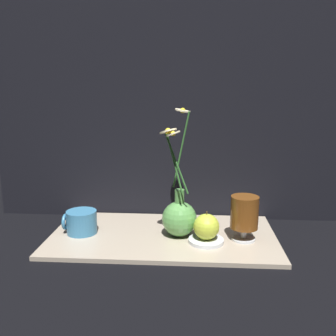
{
  "coord_description": "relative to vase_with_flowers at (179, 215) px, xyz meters",
  "views": [
    {
      "loc": [
        0.09,
        -1.02,
        0.43
      ],
      "look_at": [
        0.01,
        0.0,
        0.21
      ],
      "focal_mm": 40.0,
      "sensor_mm": 36.0,
      "label": 1
    }
  ],
  "objects": [
    {
      "name": "ground_plane",
      "position": [
        -0.05,
        0.01,
        -0.07
      ],
      "size": [
        6.0,
        6.0,
        0.0
      ],
      "primitive_type": "plane",
      "color": "black"
    },
    {
      "name": "shelf",
      "position": [
        -0.05,
        0.01,
        -0.07
      ],
      "size": [
        0.65,
        0.35,
        0.01
      ],
      "color": "tan",
      "rests_on": "ground_plane"
    },
    {
      "name": "backdrop_wall",
      "position": [
        -0.05,
        0.2,
        0.48
      ],
      "size": [
        1.15,
        0.02,
        1.1
      ],
      "color": "black",
      "rests_on": "ground_plane"
    },
    {
      "name": "vase_with_flowers",
      "position": [
        0.0,
        0.0,
        0.0
      ],
      "size": [
        0.11,
        0.15,
        0.36
      ],
      "color": "#59994C",
      "rests_on": "shelf"
    },
    {
      "name": "yellow_mug",
      "position": [
        -0.29,
        0.0,
        -0.03
      ],
      "size": [
        0.1,
        0.09,
        0.07
      ],
      "color": "teal",
      "rests_on": "shelf"
    },
    {
      "name": "tea_glass",
      "position": [
        0.18,
        -0.02,
        0.01
      ],
      "size": [
        0.08,
        0.08,
        0.13
      ],
      "color": "silver",
      "rests_on": "shelf"
    },
    {
      "name": "saucer_plate",
      "position": [
        0.08,
        -0.04,
        -0.06
      ],
      "size": [
        0.1,
        0.1,
        0.01
      ],
      "color": "silver",
      "rests_on": "shelf"
    },
    {
      "name": "orange_fruit",
      "position": [
        0.08,
        -0.04,
        -0.02
      ],
      "size": [
        0.07,
        0.07,
        0.08
      ],
      "color": "#B7C638",
      "rests_on": "saucer_plate"
    }
  ]
}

